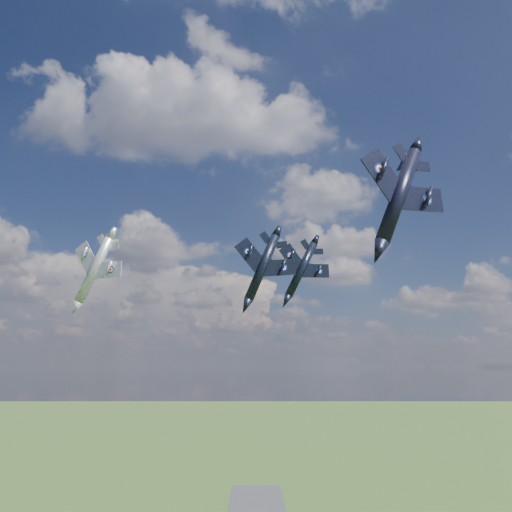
{
  "coord_description": "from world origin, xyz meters",
  "views": [
    {
      "loc": [
        -1.17,
        -60.47,
        66.76
      ],
      "look_at": [
        -0.94,
        10.78,
        82.69
      ],
      "focal_mm": 35.0,
      "sensor_mm": 36.0,
      "label": 1
    }
  ],
  "objects_px": {
    "jet_right_navy": "(399,196)",
    "jet_left_silver": "(94,270)",
    "jet_high_navy": "(301,269)",
    "jet_lead_navy": "(262,267)"
  },
  "relations": [
    {
      "from": "jet_right_navy",
      "to": "jet_left_silver",
      "type": "xyz_separation_m",
      "value": [
        -39.17,
        25.66,
        -2.8
      ]
    },
    {
      "from": "jet_high_navy",
      "to": "jet_left_silver",
      "type": "distance_m",
      "value": 40.4
    },
    {
      "from": "jet_right_navy",
      "to": "jet_left_silver",
      "type": "bearing_deg",
      "value": 126.65
    },
    {
      "from": "jet_lead_navy",
      "to": "jet_right_navy",
      "type": "bearing_deg",
      "value": -59.71
    },
    {
      "from": "jet_right_navy",
      "to": "jet_left_silver",
      "type": "relative_size",
      "value": 1.06
    },
    {
      "from": "jet_lead_navy",
      "to": "jet_left_silver",
      "type": "height_order",
      "value": "jet_left_silver"
    },
    {
      "from": "jet_right_navy",
      "to": "jet_high_navy",
      "type": "distance_m",
      "value": 48.07
    },
    {
      "from": "jet_left_silver",
      "to": "jet_high_navy",
      "type": "bearing_deg",
      "value": 56.27
    },
    {
      "from": "jet_right_navy",
      "to": "jet_high_navy",
      "type": "height_order",
      "value": "jet_high_navy"
    },
    {
      "from": "jet_lead_navy",
      "to": "jet_right_navy",
      "type": "relative_size",
      "value": 0.84
    }
  ]
}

